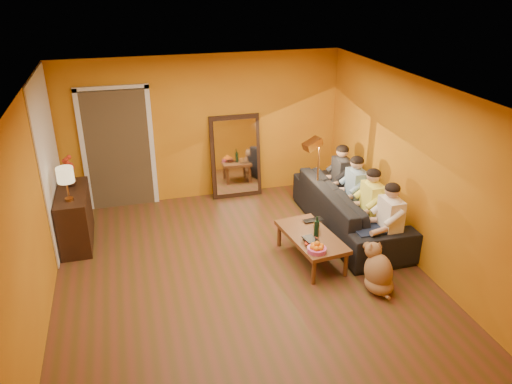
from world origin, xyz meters
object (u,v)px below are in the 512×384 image
object	(u,v)px
table_lamp	(67,184)
person_mid_right	(356,192)
sideboard	(75,217)
person_mid_left	(371,206)
coffee_table	(311,247)
person_far_left	(390,223)
floor_lamp	(318,182)
wine_bottle	(317,226)
tumbler	(316,227)
sofa	(350,208)
person_far_right	(341,179)
laptop	(314,222)
mirror_frame	(236,156)
dog	(379,268)
vase	(71,181)

from	to	relation	value
table_lamp	person_mid_right	bearing A→B (deg)	-4.52
sideboard	person_mid_left	distance (m)	4.53
coffee_table	person_far_left	xyz separation A→B (m)	(1.07, -0.28, 0.40)
floor_lamp	wine_bottle	world-z (taller)	floor_lamp
person_far_left	person_mid_right	world-z (taller)	same
floor_lamp	tumbler	size ratio (longest dim) A/B	13.08
sofa	person_far_left	world-z (taller)	person_far_left
table_lamp	person_far_right	distance (m)	4.40
tumbler	laptop	xyz separation A→B (m)	(0.06, 0.23, -0.04)
person_mid_right	sideboard	bearing A→B (deg)	171.59
tumbler	coffee_table	bearing A→B (deg)	-135.00
sofa	person_far_left	distance (m)	1.03
floor_lamp	person_mid_left	world-z (taller)	floor_lamp
table_lamp	person_far_right	size ratio (longest dim) A/B	0.42
mirror_frame	sideboard	world-z (taller)	mirror_frame
person_mid_right	tumbler	size ratio (longest dim) A/B	11.08
sofa	floor_lamp	distance (m)	0.67
person_far_right	wine_bottle	distance (m)	1.75
sofa	dog	distance (m)	1.68
table_lamp	person_mid_left	size ratio (longest dim) A/B	0.42
person_far_right	person_far_left	bearing A→B (deg)	-90.00
person_far_right	vase	bearing A→B (deg)	175.48
coffee_table	floor_lamp	size ratio (longest dim) A/B	0.85
dog	tumbler	bearing A→B (deg)	131.16
sideboard	table_lamp	bearing A→B (deg)	-90.00
sideboard	floor_lamp	bearing A→B (deg)	-4.98
mirror_frame	person_mid_right	world-z (taller)	mirror_frame
sofa	wine_bottle	size ratio (longest dim) A/B	8.39
table_lamp	vase	world-z (taller)	table_lamp
sideboard	table_lamp	world-z (taller)	table_lamp
sideboard	person_far_right	xyz separation A→B (m)	(4.37, -0.10, 0.18)
floor_lamp	dog	size ratio (longest dim) A/B	2.14
floor_lamp	dog	xyz separation A→B (m)	(0.06, -2.05, -0.38)
mirror_frame	vase	distance (m)	2.92
vase	dog	bearing A→B (deg)	-34.10
coffee_table	wine_bottle	distance (m)	0.37
mirror_frame	person_far_left	world-z (taller)	mirror_frame
mirror_frame	vase	xyz separation A→B (m)	(-2.79, -0.83, 0.18)
sofa	vase	xyz separation A→B (m)	(-4.24, 1.00, 0.56)
table_lamp	tumbler	size ratio (longest dim) A/B	4.63
wine_bottle	sideboard	bearing A→B (deg)	155.70
dog	person_far_left	xyz separation A→B (m)	(0.48, 0.64, 0.27)
table_lamp	dog	bearing A→B (deg)	-28.18
person_far_right	tumbler	bearing A→B (deg)	-127.19
sideboard	person_mid_left	size ratio (longest dim) A/B	0.97
laptop	person_mid_right	bearing A→B (deg)	21.13
coffee_table	person_mid_left	distance (m)	1.17
sofa	person_far_right	distance (m)	0.70
floor_lamp	person_far_left	distance (m)	1.52
table_lamp	wine_bottle	size ratio (longest dim) A/B	1.65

